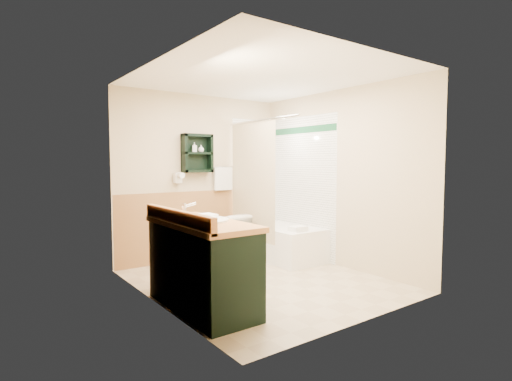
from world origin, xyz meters
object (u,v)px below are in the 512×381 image
at_px(soap_bottle_a, 194,150).
at_px(toilet, 227,238).
at_px(vanity, 202,265).
at_px(bathtub, 277,241).
at_px(wall_shelf, 197,153).
at_px(vanity_book, 174,208).
at_px(soap_bottle_b, 201,149).
at_px(hair_dryer, 178,178).

bearing_deg(soap_bottle_a, toilet, -45.85).
bearing_deg(vanity, bathtub, 32.38).
distance_m(wall_shelf, vanity, 2.28).
bearing_deg(bathtub, vanity_book, -155.45).
relative_size(bathtub, vanity_book, 6.47).
bearing_deg(toilet, wall_shelf, -54.88).
distance_m(toilet, soap_bottle_b, 1.33).
bearing_deg(vanity, soap_bottle_b, 61.61).
xyz_separation_m(vanity_book, soap_bottle_a, (1.01, 1.50, 0.62)).
height_order(vanity_book, soap_bottle_a, soap_bottle_a).
distance_m(bathtub, soap_bottle_b, 1.76).
height_order(hair_dryer, soap_bottle_a, soap_bottle_a).
relative_size(vanity_book, soap_bottle_b, 2.20).
height_order(toilet, soap_bottle_b, soap_bottle_b).
bearing_deg(soap_bottle_b, soap_bottle_a, 180.00).
relative_size(hair_dryer, soap_bottle_b, 2.28).
bearing_deg(toilet, bathtub, 160.26).
height_order(toilet, vanity_book, vanity_book).
height_order(soap_bottle_a, soap_bottle_b, soap_bottle_b).
bearing_deg(hair_dryer, vanity, -108.35).
xyz_separation_m(vanity_book, soap_bottle_b, (1.12, 1.50, 0.63)).
height_order(hair_dryer, vanity_book, hair_dryer).
bearing_deg(hair_dryer, soap_bottle_b, -4.79).
distance_m(hair_dryer, toilet, 1.10).
distance_m(toilet, vanity_book, 1.88).
relative_size(wall_shelf, vanity_book, 2.37).
relative_size(hair_dryer, vanity, 0.18).
distance_m(vanity_book, soap_bottle_b, 1.97).
relative_size(bathtub, soap_bottle_a, 10.76).
height_order(wall_shelf, bathtub, wall_shelf).
bearing_deg(bathtub, soap_bottle_b, 150.54).
height_order(vanity, vanity_book, vanity_book).
bearing_deg(soap_bottle_b, bathtub, -29.46).
relative_size(vanity_book, soap_bottle_a, 1.66).
bearing_deg(soap_bottle_a, vanity, -115.67).
relative_size(wall_shelf, soap_bottle_b, 5.22).
bearing_deg(wall_shelf, soap_bottle_a, -173.98).
relative_size(toilet, soap_bottle_b, 6.59).
bearing_deg(bathtub, hair_dryer, 156.50).
relative_size(vanity, vanity_book, 5.83).
xyz_separation_m(toilet, vanity_book, (-1.34, -1.16, 0.63)).
bearing_deg(wall_shelf, vanity_book, -125.18).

